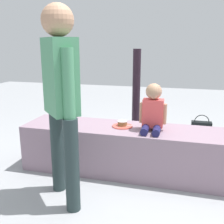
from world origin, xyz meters
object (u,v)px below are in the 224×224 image
(adult_standing, at_px, (61,89))
(water_bottle_far_side, at_px, (104,131))
(cake_plate, at_px, (122,125))
(child_seated, at_px, (153,110))
(party_cup_red, at_px, (93,133))
(handbag_black_leather, at_px, (201,129))
(water_bottle_near_gift, at_px, (220,150))

(adult_standing, bearing_deg, water_bottle_far_side, 94.94)
(cake_plate, distance_m, water_bottle_far_side, 1.20)
(child_seated, distance_m, party_cup_red, 1.57)
(water_bottle_far_side, bearing_deg, handbag_black_leather, 13.61)
(child_seated, height_order, water_bottle_near_gift, child_seated)
(adult_standing, bearing_deg, handbag_black_leather, 57.84)
(adult_standing, bearing_deg, cake_plate, 62.19)
(adult_standing, distance_m, cake_plate, 0.92)
(water_bottle_near_gift, bearing_deg, party_cup_red, 169.87)
(party_cup_red, bearing_deg, handbag_black_leather, 12.87)
(party_cup_red, bearing_deg, water_bottle_far_side, 6.09)
(water_bottle_far_side, xyz_separation_m, handbag_black_leather, (1.42, 0.35, 0.04))
(water_bottle_near_gift, bearing_deg, handbag_black_leather, 105.90)
(water_bottle_near_gift, bearing_deg, cake_plate, -149.16)
(cake_plate, height_order, handbag_black_leather, cake_plate)
(party_cup_red, height_order, handbag_black_leather, handbag_black_leather)
(adult_standing, relative_size, handbag_black_leather, 4.76)
(adult_standing, height_order, water_bottle_near_gift, adult_standing)
(child_seated, bearing_deg, cake_plate, 172.71)
(water_bottle_near_gift, distance_m, party_cup_red, 1.81)
(water_bottle_far_side, bearing_deg, adult_standing, -85.06)
(adult_standing, distance_m, party_cup_red, 1.95)
(cake_plate, xyz_separation_m, water_bottle_near_gift, (1.11, 0.66, -0.44))
(adult_standing, xyz_separation_m, water_bottle_near_gift, (1.47, 1.35, -0.92))
(cake_plate, distance_m, handbag_black_leather, 1.67)
(cake_plate, distance_m, party_cup_red, 1.28)
(party_cup_red, bearing_deg, adult_standing, -79.66)
(water_bottle_near_gift, relative_size, party_cup_red, 1.70)
(child_seated, distance_m, water_bottle_far_side, 1.47)
(adult_standing, distance_m, handbag_black_leather, 2.56)
(water_bottle_far_side, xyz_separation_m, party_cup_red, (-0.16, -0.02, -0.03))
(handbag_black_leather, bearing_deg, water_bottle_near_gift, -74.10)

